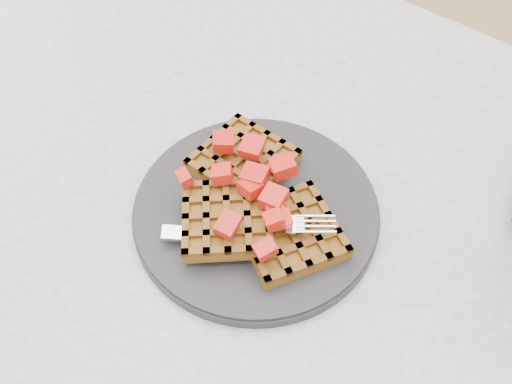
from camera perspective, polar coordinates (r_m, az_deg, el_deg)
table at (r=0.70m, az=5.94°, el=-8.23°), size 1.20×0.80×0.75m
plate at (r=0.60m, az=0.00°, el=-1.86°), size 0.26×0.26×0.02m
waffles at (r=0.58m, az=-0.22°, el=-1.00°), size 0.20×0.18×0.03m
strawberry_pile at (r=0.56m, az=0.00°, el=0.87°), size 0.15×0.15×0.02m
fork at (r=0.56m, az=0.47°, el=-4.36°), size 0.16×0.13×0.02m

